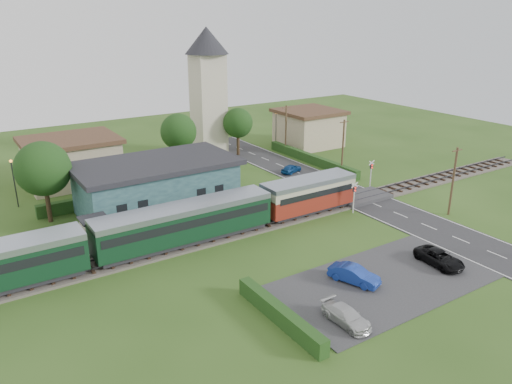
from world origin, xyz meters
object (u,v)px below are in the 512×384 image
train (150,230)px  pedestrian_near (250,202)px  car_park_dark (439,258)px  equipment_hut (95,232)px  crossing_signal_far (371,170)px  car_on_road (291,168)px  church_tower (208,82)px  house_east (309,127)px  station_building (157,186)px  pedestrian_far (117,233)px  car_park_blue (354,275)px  crossing_signal_near (354,193)px  car_park_silver (346,316)px  house_west (72,160)px

train → pedestrian_near: bearing=14.6°
car_park_dark → train: bearing=146.2°
equipment_hut → crossing_signal_far: crossing_signal_far is taller
train → car_on_road: size_ratio=13.60×
church_tower → house_east: bearing=-14.9°
station_building → crossing_signal_far: bearing=-15.6°
station_building → house_east: size_ratio=1.82×
pedestrian_near → pedestrian_far: pedestrian_near is taller
crossing_signal_far → car_park_blue: crossing_signal_far is taller
station_building → car_park_blue: 22.93m
church_tower → crossing_signal_near: church_tower is taller
crossing_signal_near → car_park_dark: bearing=-99.6°
equipment_hut → car_park_silver: (10.50, -19.70, -1.12)m
car_on_road → car_park_blue: car_park_blue is taller
pedestrian_near → car_park_blue: bearing=86.4°
church_tower → car_park_silver: size_ratio=4.65×
crossing_signal_near → car_on_road: 14.69m
train → car_on_road: train is taller
crossing_signal_far → house_east: bearing=71.9°
train → car_park_blue: train is taller
car_on_road → car_park_silver: 32.99m
church_tower → crossing_signal_near: size_ratio=5.37×
house_east → car_park_silver: size_ratio=2.33×
train → crossing_signal_near: train is taller
crossing_signal_near → house_east: bearing=60.9°
house_east → crossing_signal_far: size_ratio=2.69×
equipment_hut → crossing_signal_far: size_ratio=0.78×
car_on_road → pedestrian_near: bearing=108.2°
house_east → car_on_road: size_ratio=2.77×
train → car_park_silver: bearing=-67.6°
pedestrian_far → church_tower: bearing=-66.1°
house_west → car_park_dark: 42.26m
station_building → crossing_signal_far: station_building is taller
car_park_dark → car_park_blue: bearing=172.1°
train → church_tower: (19.31, 26.00, 8.05)m
car_park_silver → pedestrian_far: 21.53m
house_west → car_on_road: 26.75m
car_on_road → pedestrian_near: pedestrian_near is taller
crossing_signal_far → pedestrian_far: size_ratio=2.16×
station_building → car_park_blue: (6.61, -21.87, -1.97)m
pedestrian_near → house_west: bearing=-58.7°
train → pedestrian_near: size_ratio=25.25×
church_tower → pedestrian_near: (-7.57, -22.93, -8.92)m
house_east → crossing_signal_near: house_east is taller
station_building → car_park_blue: station_building is taller
church_tower → car_park_dark: (-0.64, -40.51, -9.56)m
station_building → house_east: house_east is taller
car_on_road → pedestrian_far: (-25.44, -8.73, 0.62)m
car_on_road → church_tower: bearing=-1.9°
station_building → car_park_silver: (2.50, -25.49, -2.06)m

